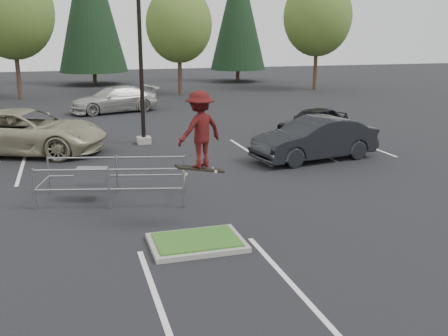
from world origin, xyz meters
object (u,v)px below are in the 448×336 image
object	(u,v)px
decid_b	(12,15)
cart_corral	(97,176)
conif_c	(238,11)
car_far_silver	(115,99)
car_r_black	(314,121)
car_r_charc	(315,139)
skateboarder	(199,130)
decid_d	(317,19)
decid_c	(179,27)
light_pole	(140,40)
car_l_tan	(24,132)

from	to	relation	value
decid_b	cart_corral	bearing A→B (deg)	-81.42
conif_c	car_far_silver	bearing A→B (deg)	-128.29
decid_b	conif_c	world-z (taller)	conif_c
car_r_black	conif_c	bearing A→B (deg)	144.67
conif_c	car_r_charc	xyz separation A→B (m)	(-7.50, -32.50, -6.02)
decid_b	cart_corral	size ratio (longest dim) A/B	2.15
skateboarder	car_far_silver	world-z (taller)	skateboarder
decid_b	decid_d	xyz separation A→B (m)	(24.00, -0.20, -0.13)
decid_b	car_r_black	size ratio (longest dim) A/B	2.39
decid_c	light_pole	bearing A→B (deg)	-107.11
light_pole	car_l_tan	bearing A→B (deg)	-174.29
car_l_tan	car_far_silver	size ratio (longest dim) A/B	1.20
decid_d	car_r_black	distance (m)	21.65
decid_c	cart_corral	xyz separation A→B (m)	(-8.02, -25.71, -4.50)
decid_b	conif_c	xyz separation A→B (m)	(20.01, 8.97, 0.80)
decid_b	skateboarder	distance (m)	30.41
light_pole	decid_c	distance (m)	18.67
decid_d	car_far_silver	xyz separation A→B (m)	(-17.80, -8.33, -5.12)
conif_c	car_r_charc	bearing A→B (deg)	-102.99
skateboarder	car_far_silver	size ratio (longest dim) A/B	0.38
decid_c	decid_d	size ratio (longest dim) A/B	0.89
car_l_tan	car_r_charc	bearing A→B (deg)	-90.88
decid_c	decid_d	distance (m)	12.03
cart_corral	car_r_charc	size ratio (longest dim) A/B	0.89
decid_c	skateboarder	bearing A→B (deg)	-101.08
decid_c	car_far_silver	size ratio (longest dim) A/B	1.53
decid_d	cart_corral	size ratio (longest dim) A/B	2.10
decid_d	conif_c	bearing A→B (deg)	113.53
decid_d	car_far_silver	distance (m)	20.31
decid_d	skateboarder	bearing A→B (deg)	-121.03
decid_c	car_r_charc	xyz separation A→B (m)	(0.51, -22.83, -4.42)
light_pole	conif_c	distance (m)	30.72
light_pole	decid_d	bearing A→B (deg)	46.35
decid_d	car_l_tan	world-z (taller)	decid_d
decid_b	car_r_black	world-z (taller)	decid_b
light_pole	skateboarder	bearing A→B (deg)	-90.81
car_l_tan	car_r_charc	xyz separation A→B (m)	(11.00, -4.50, -0.08)
decid_c	conif_c	distance (m)	12.65
conif_c	cart_corral	size ratio (longest dim) A/B	2.78
car_r_black	car_far_silver	world-z (taller)	car_far_silver
cart_corral	car_r_charc	world-z (taller)	car_r_charc
decid_d	decid_c	bearing A→B (deg)	-177.61
decid_b	car_r_black	bearing A→B (deg)	-52.36
decid_c	car_l_tan	bearing A→B (deg)	-119.78
skateboarder	decid_c	bearing A→B (deg)	-124.72
conif_c	car_r_charc	world-z (taller)	conif_c
light_pole	car_l_tan	size ratio (longest dim) A/B	1.55
conif_c	car_far_silver	size ratio (longest dim) A/B	2.29
cart_corral	car_far_silver	distance (m)	18.02
decid_d	cart_corral	world-z (taller)	decid_d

